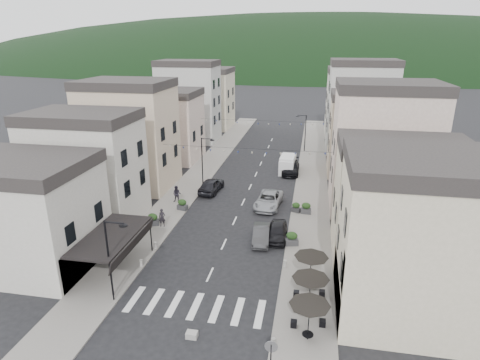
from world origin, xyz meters
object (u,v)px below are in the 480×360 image
object	(u,v)px
pedestrian_a	(162,218)
pedestrian_b	(177,194)
delivery_van	(288,164)
parked_car_b	(261,235)
parked_car_a	(277,231)
parked_car_c	(269,200)
parked_car_e	(211,185)
parked_car_d	(291,167)

from	to	relation	value
pedestrian_a	pedestrian_b	size ratio (longest dim) A/B	0.97
delivery_van	parked_car_b	bearing A→B (deg)	-90.30
parked_car_a	pedestrian_b	xyz separation A→B (m)	(-11.84, 6.46, 0.34)
parked_car_b	parked_car_c	xyz separation A→B (m)	(-0.26, 8.11, 0.09)
parked_car_e	pedestrian_a	size ratio (longest dim) A/B	2.73
parked_car_b	pedestrian_b	bearing A→B (deg)	140.65
pedestrian_a	pedestrian_b	distance (m)	6.20
parked_car_c	parked_car_d	size ratio (longest dim) A/B	1.00
parked_car_d	delivery_van	bearing A→B (deg)	127.76
parked_car_a	parked_car_e	bearing A→B (deg)	129.42
delivery_van	pedestrian_a	world-z (taller)	delivery_van
parked_car_b	parked_car_d	xyz separation A→B (m)	(1.38, 20.25, 0.12)
parked_car_e	delivery_van	distance (m)	12.73
parked_car_b	parked_car_d	distance (m)	20.30
parked_car_a	pedestrian_a	world-z (taller)	pedestrian_a
parked_car_b	pedestrian_a	distance (m)	9.92
parked_car_b	pedestrian_b	distance (m)	12.73
parked_car_d	pedestrian_a	bearing A→B (deg)	-121.16
pedestrian_a	parked_car_b	bearing A→B (deg)	-15.74
parked_car_c	delivery_van	xyz separation A→B (m)	(1.15, 12.76, 0.37)
pedestrian_b	parked_car_b	bearing A→B (deg)	-37.81
parked_car_c	parked_car_b	bearing A→B (deg)	-83.29
parked_car_d	parked_car_e	bearing A→B (deg)	-135.83
parked_car_d	pedestrian_a	distance (m)	22.23
parked_car_e	pedestrian_b	distance (m)	5.03
parked_car_d	pedestrian_b	xyz separation A→B (m)	(-11.84, -13.01, 0.26)
parked_car_b	parked_car_d	world-z (taller)	parked_car_d
pedestrian_a	parked_car_a	bearing A→B (deg)	-10.97
pedestrian_a	parked_car_c	bearing A→B (deg)	26.73
parked_car_d	delivery_van	size ratio (longest dim) A/B	1.13
parked_car_a	pedestrian_a	bearing A→B (deg)	177.70
parked_car_a	parked_car_d	distance (m)	19.46
delivery_van	pedestrian_b	world-z (taller)	delivery_van
parked_car_c	parked_car_a	bearing A→B (deg)	-72.49
delivery_van	pedestrian_a	distance (m)	22.52
delivery_van	pedestrian_b	distance (m)	17.73
parked_car_e	pedestrian_a	world-z (taller)	pedestrian_a
parked_car_b	parked_car_c	bearing A→B (deg)	87.17
parked_car_c	pedestrian_a	world-z (taller)	pedestrian_a
parked_car_b	pedestrian_b	xyz separation A→B (m)	(-10.46, 7.25, 0.38)
parked_car_b	pedestrian_b	world-z (taller)	pedestrian_b
parked_car_c	pedestrian_a	bearing A→B (deg)	-138.90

